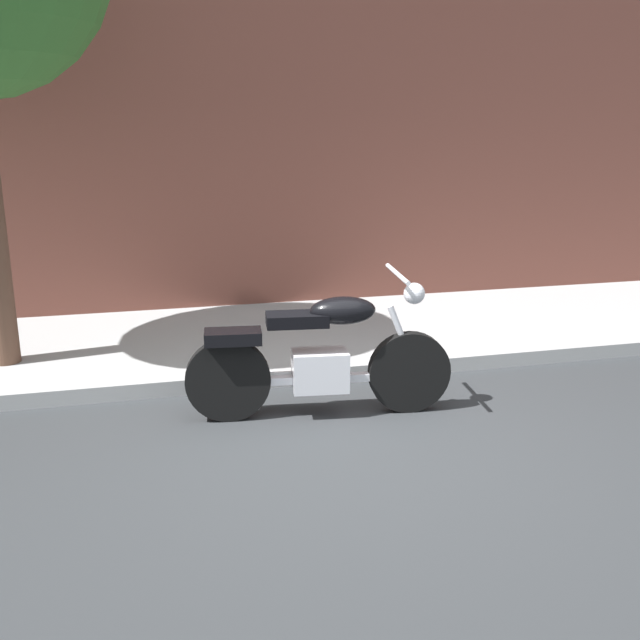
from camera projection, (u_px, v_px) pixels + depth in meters
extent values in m
plane|color=#303335|center=(348.00, 447.00, 5.32)|extent=(60.00, 60.00, 0.00)
cube|color=#A4A4A4|center=(280.00, 338.00, 7.74)|extent=(25.48, 2.54, 0.14)
cylinder|color=black|center=(409.00, 372.00, 5.90)|extent=(0.68, 0.18, 0.67)
cylinder|color=black|center=(228.00, 380.00, 5.72)|extent=(0.68, 0.18, 0.67)
cube|color=silver|center=(320.00, 370.00, 5.80)|extent=(0.47, 0.33, 0.32)
cube|color=silver|center=(320.00, 378.00, 5.82)|extent=(1.31, 0.23, 0.06)
ellipsoid|color=black|center=(343.00, 311.00, 5.69)|extent=(0.55, 0.32, 0.22)
cube|color=black|center=(297.00, 319.00, 5.66)|extent=(0.50, 0.29, 0.10)
cube|color=black|center=(233.00, 337.00, 5.63)|extent=(0.47, 0.29, 0.10)
cylinder|color=silver|center=(403.00, 339.00, 5.82)|extent=(0.28, 0.08, 0.58)
cylinder|color=silver|center=(398.00, 274.00, 5.67)|extent=(0.12, 0.70, 0.04)
sphere|color=silver|center=(414.00, 293.00, 5.73)|extent=(0.17, 0.17, 0.17)
cylinder|color=silver|center=(287.00, 377.00, 5.95)|extent=(0.81, 0.18, 0.09)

